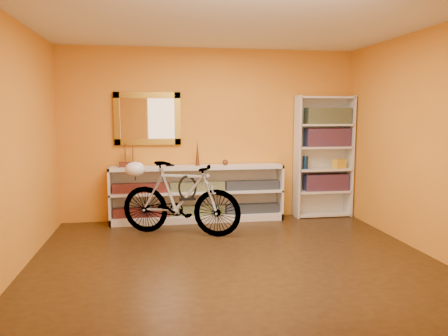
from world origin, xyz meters
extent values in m
cube|color=black|center=(0.00, 0.00, -0.01)|extent=(4.50, 4.00, 0.01)
cube|color=silver|center=(0.00, 0.00, 2.60)|extent=(4.50, 4.00, 0.01)
cube|color=orange|center=(0.00, 2.00, 1.30)|extent=(4.50, 0.01, 2.60)
cube|color=orange|center=(-2.25, 0.00, 1.30)|extent=(0.01, 4.00, 2.60)
cube|color=orange|center=(2.25, 0.00, 1.30)|extent=(0.01, 4.00, 2.60)
cube|color=olive|center=(-0.95, 1.97, 1.55)|extent=(0.98, 0.06, 0.78)
cube|color=silver|center=(0.90, 1.99, 0.25)|extent=(0.09, 0.02, 0.09)
cube|color=black|center=(-0.23, 1.79, 0.17)|extent=(2.50, 0.13, 0.14)
cube|color=navy|center=(-0.23, 1.79, 0.54)|extent=(2.50, 0.13, 0.14)
imported|color=black|center=(-0.63, 1.81, 0.85)|extent=(0.00, 0.00, 0.00)
cone|color=brown|center=(-0.22, 1.81, 1.04)|extent=(0.07, 0.07, 0.38)
sphere|color=brown|center=(0.20, 1.81, 0.89)|extent=(0.08, 0.08, 0.08)
cube|color=maroon|center=(1.82, 1.84, 0.55)|extent=(0.70, 0.22, 0.26)
cube|color=maroon|center=(1.82, 1.84, 1.25)|extent=(0.70, 0.22, 0.28)
cube|color=navy|center=(1.82, 1.84, 1.59)|extent=(0.70, 0.22, 0.25)
cylinder|color=#163F98|center=(1.46, 1.82, 0.87)|extent=(0.09, 0.09, 0.20)
cube|color=maroon|center=(1.57, 1.87, 1.56)|extent=(0.15, 0.15, 0.19)
cube|color=yellow|center=(2.02, 1.80, 0.84)|extent=(0.22, 0.18, 0.15)
imported|color=silver|center=(-0.52, 1.12, 0.50)|extent=(1.03, 1.73, 0.99)
ellipsoid|color=white|center=(-1.12, 1.36, 0.87)|extent=(0.27, 0.26, 0.20)
torus|color=black|center=(-0.43, 1.08, 0.65)|extent=(0.25, 0.03, 0.25)
camera|label=1|loc=(-0.84, -4.58, 1.63)|focal=34.58mm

